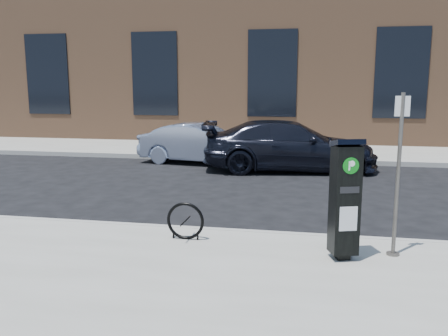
% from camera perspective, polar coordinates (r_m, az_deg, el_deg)
% --- Properties ---
extents(ground, '(120.00, 120.00, 0.00)m').
position_cam_1_polar(ground, '(8.27, -1.82, -8.22)').
color(ground, black).
rests_on(ground, ground).
extents(sidewalk_far, '(60.00, 12.00, 0.15)m').
position_cam_1_polar(sidewalk_far, '(21.88, 6.13, 3.44)').
color(sidewalk_far, gray).
rests_on(sidewalk_far, ground).
extents(curb_near, '(60.00, 0.12, 0.16)m').
position_cam_1_polar(curb_near, '(8.23, -1.85, -7.77)').
color(curb_near, '#9E9B93').
rests_on(curb_near, ground).
extents(curb_far, '(60.00, 0.12, 0.16)m').
position_cam_1_polar(curb_far, '(15.98, 4.40, 1.00)').
color(curb_far, '#9E9B93').
rests_on(curb_far, ground).
extents(building, '(28.00, 10.05, 8.25)m').
position_cam_1_polar(building, '(24.76, 6.89, 13.64)').
color(building, '#8D5F40').
rests_on(building, ground).
extents(parking_kiosk, '(0.48, 0.45, 1.73)m').
position_cam_1_polar(parking_kiosk, '(6.81, 14.34, -3.51)').
color(parking_kiosk, black).
rests_on(parking_kiosk, sidewalk_near).
extents(sign_pole, '(0.21, 0.19, 2.33)m').
position_cam_1_polar(sign_pole, '(7.12, 20.19, -0.97)').
color(sign_pole, '#4B4742').
rests_on(sign_pole, sidewalk_near).
extents(bike_rack, '(0.61, 0.06, 0.61)m').
position_cam_1_polar(bike_rack, '(7.60, -4.67, -6.39)').
color(bike_rack, black).
rests_on(bike_rack, sidewalk_near).
extents(car_silver, '(4.13, 1.93, 1.31)m').
position_cam_1_polar(car_silver, '(15.62, -2.88, 2.96)').
color(car_silver, '#919CB9').
rests_on(car_silver, ground).
extents(car_dark, '(5.42, 2.80, 1.50)m').
position_cam_1_polar(car_dark, '(14.44, 7.87, 2.67)').
color(car_dark, black).
rests_on(car_dark, ground).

